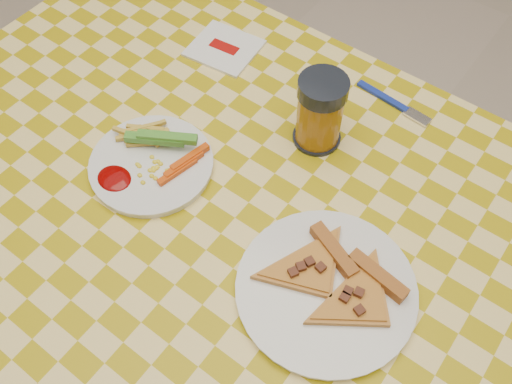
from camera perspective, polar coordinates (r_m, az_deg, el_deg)
ground at (r=1.58m, az=-1.24°, el=-17.14°), size 8.00×8.00×0.00m
table at (r=0.95m, az=-1.98°, el=-4.93°), size 1.28×0.88×0.76m
plate_left at (r=0.95m, az=-10.39°, el=2.64°), size 0.26×0.26×0.01m
plate_right at (r=0.82m, az=6.99°, el=-9.72°), size 0.27×0.27×0.01m
fries_veggies at (r=0.94m, az=-10.30°, el=4.08°), size 0.18×0.16×0.04m
pizza_slices at (r=0.82m, az=7.86°, el=-8.72°), size 0.24×0.21×0.02m
drink_glass at (r=0.93m, az=6.41°, el=7.93°), size 0.08×0.08×0.13m
napkin at (r=1.13m, az=-3.20°, el=14.18°), size 0.14×0.13×0.01m
fork at (r=1.05m, az=13.62°, el=8.66°), size 0.15×0.03×0.01m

